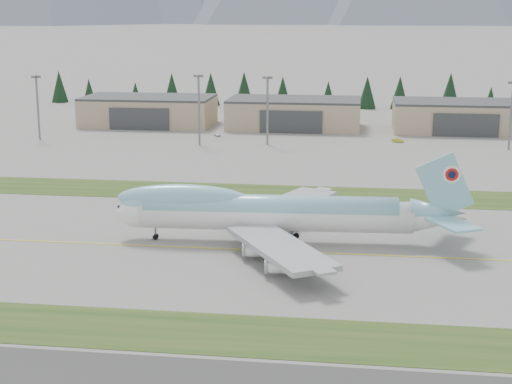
# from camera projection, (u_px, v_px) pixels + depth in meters

# --- Properties ---
(ground) EXTENTS (7000.00, 7000.00, 0.00)m
(ground) POSITION_uv_depth(u_px,v_px,m) (304.00, 252.00, 142.36)
(ground) COLOR slate
(ground) RESTS_ON ground
(grass_strip_near) EXTENTS (400.00, 14.00, 0.08)m
(grass_strip_near) POSITION_uv_depth(u_px,v_px,m) (283.00, 337.00, 105.71)
(grass_strip_near) COLOR #264217
(grass_strip_near) RESTS_ON ground
(grass_strip_far) EXTENTS (400.00, 18.00, 0.08)m
(grass_strip_far) POSITION_uv_depth(u_px,v_px,m) (318.00, 195.00, 185.75)
(grass_strip_far) COLOR #264217
(grass_strip_far) RESTS_ON ground
(taxiway_line_main) EXTENTS (400.00, 0.40, 0.02)m
(taxiway_line_main) POSITION_uv_depth(u_px,v_px,m) (304.00, 252.00, 142.36)
(taxiway_line_main) COLOR yellow
(taxiway_line_main) RESTS_ON ground
(boeing_747_freighter) EXTENTS (67.65, 58.52, 17.87)m
(boeing_747_freighter) POSITION_uv_depth(u_px,v_px,m) (271.00, 212.00, 147.25)
(boeing_747_freighter) COLOR white
(boeing_747_freighter) RESTS_ON ground
(hangar_left) EXTENTS (48.00, 26.60, 10.80)m
(hangar_left) POSITION_uv_depth(u_px,v_px,m) (149.00, 111.00, 294.80)
(hangar_left) COLOR tan
(hangar_left) RESTS_ON ground
(hangar_center) EXTENTS (48.00, 26.60, 10.80)m
(hangar_center) POSITION_uv_depth(u_px,v_px,m) (294.00, 113.00, 287.61)
(hangar_center) COLOR tan
(hangar_center) RESTS_ON ground
(hangar_right) EXTENTS (48.00, 26.60, 10.80)m
(hangar_right) POSITION_uv_depth(u_px,v_px,m) (462.00, 116.00, 279.77)
(hangar_right) COLOR tan
(hangar_right) RESTS_ON ground
(floodlight_masts) EXTENTS (198.64, 8.02, 24.67)m
(floodlight_masts) POSITION_uv_depth(u_px,v_px,m) (331.00, 98.00, 246.14)
(floodlight_masts) COLOR slate
(floodlight_masts) RESTS_ON ground
(service_vehicle_a) EXTENTS (3.34, 4.31, 1.37)m
(service_vehicle_a) POSITION_uv_depth(u_px,v_px,m) (217.00, 136.00, 270.16)
(service_vehicle_a) COLOR white
(service_vehicle_a) RESTS_ON ground
(service_vehicle_b) EXTENTS (4.24, 3.08, 1.33)m
(service_vehicle_b) POSITION_uv_depth(u_px,v_px,m) (398.00, 142.00, 257.94)
(service_vehicle_b) COLOR gold
(service_vehicle_b) RESTS_ON ground
(conifer_belt) EXTENTS (272.71, 15.32, 16.41)m
(conifer_belt) POSITION_uv_depth(u_px,v_px,m) (349.00, 92.00, 344.96)
(conifer_belt) COLOR black
(conifer_belt) RESTS_ON ground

